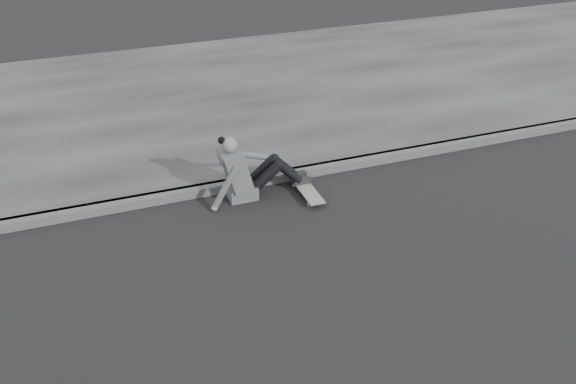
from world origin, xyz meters
TOP-DOWN VIEW (x-y plane):
  - ground at (0.00, 0.00)m, footprint 80.00×80.00m
  - curb at (0.00, 2.58)m, footprint 24.00×0.16m
  - sidewalk at (0.00, 5.60)m, footprint 24.00×6.00m
  - skateboard at (-2.29, 2.09)m, footprint 0.20×0.78m
  - seated_woman at (-3.03, 2.34)m, footprint 1.38×0.46m

SIDE VIEW (x-z plane):
  - ground at x=0.00m, z-range 0.00..0.00m
  - curb at x=0.00m, z-range 0.00..0.12m
  - sidewalk at x=0.00m, z-range 0.00..0.12m
  - skateboard at x=-2.29m, z-range 0.03..0.12m
  - seated_woman at x=-3.03m, z-range -0.08..0.80m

